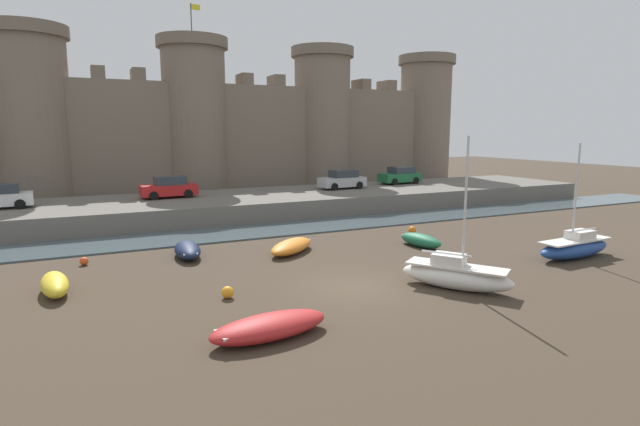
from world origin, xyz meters
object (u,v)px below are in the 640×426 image
mooring_buoy_mid_mud (228,292)px  car_quay_west (400,176)px  mooring_buoy_off_centre (448,258)px  rowboat_midflat_centre (291,246)px  rowboat_near_channel_left (55,284)px  mooring_buoy_near_shore (412,230)px  car_quay_centre_east (169,188)px  rowboat_midflat_left (270,326)px  sailboat_midflat_right (575,247)px  rowboat_near_channel_right (187,250)px  car_quay_centre_west (342,180)px  sailboat_foreground_centre (456,275)px  rowboat_foreground_left (421,240)px  mooring_buoy_near_channel (84,261)px

mooring_buoy_mid_mud → car_quay_west: size_ratio=0.12×
mooring_buoy_off_centre → rowboat_midflat_centre: bearing=140.8°
rowboat_near_channel_left → mooring_buoy_near_shore: rowboat_near_channel_left is taller
mooring_buoy_mid_mud → car_quay_centre_east: 20.48m
rowboat_midflat_left → car_quay_west: (22.46, 25.53, 1.85)m
rowboat_midflat_left → rowboat_near_channel_left: 10.04m
sailboat_midflat_right → car_quay_west: sailboat_midflat_right is taller
rowboat_near_channel_right → sailboat_midflat_right: (18.04, -8.72, 0.18)m
car_quay_centre_west → car_quay_west: same height
rowboat_midflat_centre → sailboat_foreground_centre: 9.46m
sailboat_midflat_right → rowboat_near_channel_right: bearing=154.2°
mooring_buoy_mid_mud → mooring_buoy_near_shore: size_ratio=0.98×
car_quay_centre_east → car_quay_west: same height
mooring_buoy_near_shore → rowboat_midflat_left: bearing=-140.4°
rowboat_foreground_left → sailboat_foreground_centre: sailboat_foreground_centre is taller
rowboat_midflat_left → mooring_buoy_mid_mud: 4.26m
mooring_buoy_near_channel → mooring_buoy_near_shore: (18.89, -0.78, 0.05)m
rowboat_near_channel_left → rowboat_midflat_centre: (11.19, 2.25, -0.05)m
rowboat_near_channel_left → mooring_buoy_off_centre: size_ratio=7.63×
rowboat_near_channel_left → mooring_buoy_near_shore: bearing=9.9°
sailboat_midflat_right → rowboat_midflat_centre: 14.73m
mooring_buoy_near_channel → mooring_buoy_near_shore: size_ratio=0.82×
sailboat_midflat_right → rowboat_midflat_centre: size_ratio=1.57×
rowboat_near_channel_right → rowboat_near_channel_left: (-5.96, -3.69, 0.02)m
rowboat_near_channel_left → car_quay_centre_west: size_ratio=0.74×
rowboat_midflat_centre → mooring_buoy_near_channel: rowboat_midflat_centre is taller
car_quay_west → mooring_buoy_near_shore: bearing=-121.8°
rowboat_midflat_left → rowboat_foreground_left: 14.53m
mooring_buoy_near_shore → car_quay_centre_west: 13.24m
car_quay_centre_east → rowboat_near_channel_right: bearing=-95.2°
rowboat_midflat_centre → mooring_buoy_off_centre: rowboat_midflat_centre is taller
car_quay_centre_west → mooring_buoy_near_channel: bearing=-149.6°
rowboat_near_channel_left → car_quay_centre_east: size_ratio=0.74×
sailboat_foreground_centre → mooring_buoy_off_centre: sailboat_foreground_centre is taller
sailboat_foreground_centre → car_quay_centre_east: sailboat_foreground_centre is taller
rowboat_near_channel_right → mooring_buoy_near_channel: bearing=173.2°
rowboat_midflat_left → rowboat_foreground_left: (11.99, 8.20, 0.01)m
rowboat_near_channel_left → car_quay_west: car_quay_west is taller
sailboat_midflat_right → mooring_buoy_off_centre: (-6.46, 2.10, -0.37)m
mooring_buoy_mid_mud → car_quay_centre_west: bearing=51.8°
car_quay_centre_west → sailboat_midflat_right: bearing=-84.2°
rowboat_near_channel_left → mooring_buoy_mid_mud: bearing=-29.9°
sailboat_midflat_right → mooring_buoy_off_centre: size_ratio=14.37×
rowboat_midflat_left → mooring_buoy_near_shore: 17.69m
rowboat_midflat_left → car_quay_west: car_quay_west is taller
mooring_buoy_off_centre → mooring_buoy_near_channel: (-16.46, 7.20, -0.00)m
rowboat_midflat_left → sailboat_foreground_centre: sailboat_foreground_centre is taller
rowboat_foreground_left → sailboat_foreground_centre: bearing=-115.9°
rowboat_foreground_left → mooring_buoy_off_centre: (-0.80, -3.36, -0.18)m
sailboat_foreground_centre → mooring_buoy_near_channel: size_ratio=15.41×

